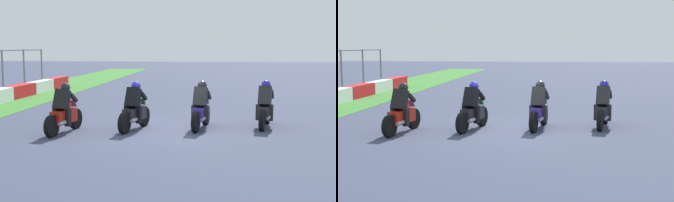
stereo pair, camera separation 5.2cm
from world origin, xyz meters
TOP-DOWN VIEW (x-y plane):
  - ground_plane at (0.00, 0.00)m, footprint 120.00×120.00m
  - rider_lane_a at (0.77, -3.01)m, footprint 2.02×0.64m
  - rider_lane_b at (0.29, -0.98)m, footprint 2.03×0.62m
  - rider_lane_c at (-0.14, 1.08)m, footprint 2.01×0.68m
  - rider_lane_d at (-0.87, 3.09)m, footprint 2.03×0.62m

SIDE VIEW (x-z plane):
  - ground_plane at x=0.00m, z-range 0.00..0.00m
  - rider_lane_a at x=0.77m, z-range -0.13..1.38m
  - rider_lane_b at x=0.29m, z-range -0.13..1.38m
  - rider_lane_c at x=-0.14m, z-range -0.13..1.38m
  - rider_lane_d at x=-0.87m, z-range -0.13..1.38m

